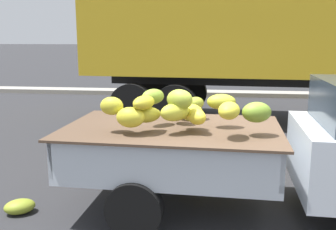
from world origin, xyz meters
The scene contains 5 objects.
ground centered at (0.00, 0.00, 0.00)m, with size 220.00×220.00×0.00m, color #28282B.
curb_strip centered at (0.00, 10.07, 0.08)m, with size 80.00×0.80×0.16m, color gray.
pickup_truck centered at (0.97, 0.05, 0.89)m, with size 4.76×1.91×1.70m.
semi_trailer centered at (2.34, 5.46, 2.54)m, with size 12.13×3.26×3.95m.
fallen_banana_bunch_near_tailgate centered at (-2.74, -0.27, 0.09)m, with size 0.38×0.28×0.18m, color olive.
Camera 1 is at (-0.33, -4.50, 2.18)m, focal length 41.10 mm.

